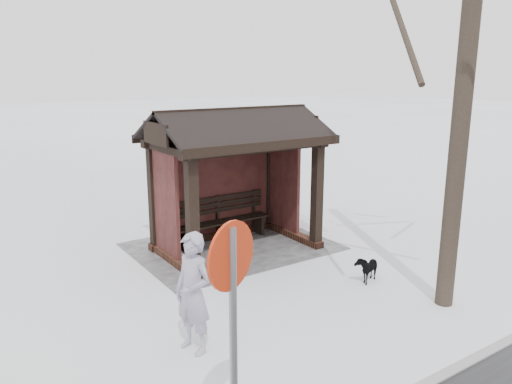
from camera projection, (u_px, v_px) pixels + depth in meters
ground at (237, 249)px, 10.97m from camera, size 120.00×120.00×0.00m
kerb at (457, 369)px, 6.53m from camera, size 120.00×0.15×0.06m
trampled_patch at (232, 246)px, 11.13m from camera, size 4.20×3.20×0.02m
bus_shelter at (232, 151)px, 10.59m from camera, size 3.60×2.40×3.09m
pedestrian at (193, 293)px, 6.80m from camera, size 0.57×0.71×1.71m
dog at (367, 268)px, 9.26m from camera, size 0.67×0.48×0.52m
road_sign at (232, 298)px, 4.50m from camera, size 0.61×0.27×2.53m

